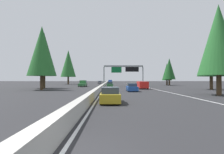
# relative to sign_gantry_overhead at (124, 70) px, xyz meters

# --- Properties ---
(ground_plane) EXTENTS (320.00, 320.00, 0.00)m
(ground_plane) POSITION_rel_sign_gantry_overhead_xyz_m (5.47, 6.03, -5.24)
(ground_plane) COLOR #262628
(median_barrier) EXTENTS (180.00, 0.56, 0.90)m
(median_barrier) POSITION_rel_sign_gantry_overhead_xyz_m (25.47, 6.33, -4.79)
(median_barrier) COLOR #ADAAA3
(median_barrier) RESTS_ON ground
(shoulder_stripe_right) EXTENTS (160.00, 0.16, 0.01)m
(shoulder_stripe_right) POSITION_rel_sign_gantry_overhead_xyz_m (15.47, -5.49, -5.23)
(shoulder_stripe_right) COLOR silver
(shoulder_stripe_right) RESTS_ON ground
(shoulder_stripe_median) EXTENTS (160.00, 0.16, 0.01)m
(shoulder_stripe_median) POSITION_rel_sign_gantry_overhead_xyz_m (15.47, 5.78, -5.23)
(shoulder_stripe_median) COLOR silver
(shoulder_stripe_median) RESTS_ON ground
(sign_gantry_overhead) EXTENTS (0.50, 12.68, 6.58)m
(sign_gantry_overhead) POSITION_rel_sign_gantry_overhead_xyz_m (0.00, 0.00, 0.00)
(sign_gantry_overhead) COLOR gray
(sign_gantry_overhead) RESTS_ON ground
(sedan_mid_center) EXTENTS (4.40, 1.80, 1.47)m
(sedan_mid_center) POSITION_rel_sign_gantry_overhead_xyz_m (-42.19, 4.36, -4.56)
(sedan_mid_center) COLOR #AD931E
(sedan_mid_center) RESTS_ON ground
(sedan_distant_a) EXTENTS (4.40, 1.80, 1.47)m
(sedan_distant_a) POSITION_rel_sign_gantry_overhead_xyz_m (-25.48, 0.42, -4.56)
(sedan_distant_a) COLOR #1E4793
(sedan_distant_a) RESTS_ON ground
(sedan_near_center) EXTENTS (4.40, 1.80, 1.47)m
(sedan_near_center) POSITION_rel_sign_gantry_overhead_xyz_m (-4.76, 4.44, -4.56)
(sedan_near_center) COLOR #2D6B38
(sedan_near_center) RESTS_ON ground
(pickup_mid_left) EXTENTS (5.60, 2.00, 1.86)m
(pickup_mid_left) POSITION_rel_sign_gantry_overhead_xyz_m (35.07, 4.38, -4.32)
(pickup_mid_left) COLOR #1E4793
(pickup_mid_left) RESTS_ON ground
(minivan_far_left) EXTENTS (5.00, 1.95, 1.69)m
(minivan_far_left) POSITION_rel_sign_gantry_overhead_xyz_m (-16.93, -2.95, -4.29)
(minivan_far_left) COLOR red
(minivan_far_left) RESTS_ON ground
(oncoming_near) EXTENTS (5.60, 2.00, 1.86)m
(oncoming_near) POSITION_rel_sign_gantry_overhead_xyz_m (-2.93, 12.54, -4.32)
(oncoming_near) COLOR #2D6B38
(oncoming_near) RESTS_ON ground
(oncoming_far) EXTENTS (4.40, 1.80, 1.47)m
(oncoming_far) POSITION_rel_sign_gantry_overhead_xyz_m (26.64, 8.96, -4.56)
(oncoming_far) COLOR slate
(oncoming_far) RESTS_ON ground
(conifer_right_foreground) EXTENTS (5.52, 5.52, 12.54)m
(conifer_right_foreground) POSITION_rel_sign_gantry_overhead_xyz_m (-34.08, -10.54, 2.39)
(conifer_right_foreground) COLOR #4C3823
(conifer_right_foreground) RESTS_ON ground
(conifer_right_near) EXTENTS (5.61, 5.61, 12.76)m
(conifer_right_near) POSITION_rel_sign_gantry_overhead_xyz_m (-19.75, -17.15, 2.52)
(conifer_right_near) COLOR #4C3823
(conifer_right_near) RESTS_ON ground
(conifer_right_mid) EXTENTS (4.27, 4.27, 9.70)m
(conifer_right_mid) POSITION_rel_sign_gantry_overhead_xyz_m (7.30, -16.62, 0.65)
(conifer_right_mid) COLOR #4C3823
(conifer_right_mid) RESTS_ON ground
(conifer_right_far) EXTENTS (3.58, 3.58, 8.15)m
(conifer_right_far) POSITION_rel_sign_gantry_overhead_xyz_m (10.39, -16.70, -0.30)
(conifer_right_far) COLOR #4C3823
(conifer_right_far) RESTS_ON ground
(conifer_left_foreground) EXTENTS (5.81, 5.81, 13.19)m
(conifer_left_foreground) POSITION_rel_sign_gantry_overhead_xyz_m (-20.73, 18.46, 2.78)
(conifer_left_foreground) COLOR #4C3823
(conifer_left_foreground) RESTS_ON ground
(conifer_left_near) EXTENTS (6.01, 6.01, 13.67)m
(conifer_left_near) POSITION_rel_sign_gantry_overhead_xyz_m (-13.42, 20.54, 3.07)
(conifer_left_near) COLOR #4C3823
(conifer_left_near) RESTS_ON ground
(conifer_left_mid) EXTENTS (6.49, 6.49, 14.76)m
(conifer_left_mid) POSITION_rel_sign_gantry_overhead_xyz_m (22.24, 22.48, 3.74)
(conifer_left_mid) COLOR #4C3823
(conifer_left_mid) RESTS_ON ground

